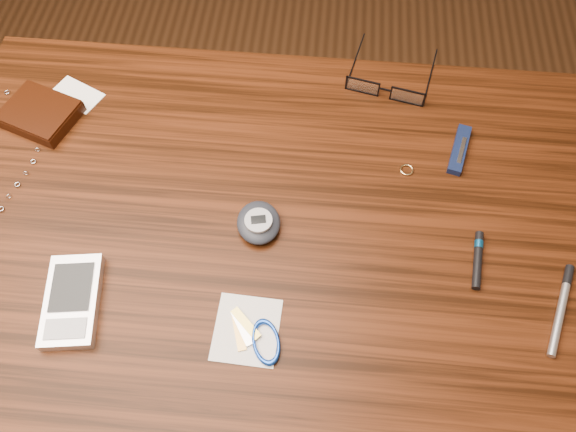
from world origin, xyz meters
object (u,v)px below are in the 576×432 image
Objects in this scene: desk at (274,270)px; pedometer at (259,222)px; eyeglasses at (386,88)px; wallet_and_card at (41,113)px; silver_pen at (562,302)px; pocket_knife at (459,150)px; pda_phone at (72,301)px; notepad_keys at (257,336)px.

desk is 12.65× the size of pedometer.
desk is at bearing -118.58° from eyeglasses.
desk is 6.70× the size of wallet_and_card.
silver_pen is at bearing -10.97° from pedometer.
pedometer is at bearing -24.46° from wallet_and_card.
pedometer reaches higher than pocket_knife.
wallet_and_card is at bearing 155.54° from pedometer.
wallet_and_card is 0.32m from pda_phone.
pedometer reaches higher than silver_pen.
silver_pen is at bearing -8.95° from desk.
eyeglasses reaches higher than pda_phone.
notepad_keys is (-0.16, -0.42, -0.01)m from eyeglasses.
pedometer is 0.62× the size of silver_pen.
desk is 10.11× the size of notepad_keys.
eyeglasses reaches higher than pocket_knife.
eyeglasses is 0.15m from pocket_knife.
desk is 0.40m from silver_pen.
silver_pen is (0.76, -0.24, -0.01)m from wallet_and_card.
wallet_and_card is (-0.38, 0.18, 0.11)m from desk.
desk is 0.33m from pocket_knife.
wallet_and_card reaches higher than desk.
pda_phone is at bearing -135.18° from eyeglasses.
pedometer is at bearing -123.50° from eyeglasses.
eyeglasses is at bearing 136.44° from pocket_knife.
pocket_knife reaches higher than silver_pen.
silver_pen is (0.12, -0.23, -0.00)m from pocket_knife.
pda_phone is at bearing 174.56° from notepad_keys.
desk is at bearing 87.75° from notepad_keys.
pedometer is 0.32m from pocket_knife.
pocket_knife is at bearing -0.68° from wallet_and_card.
pedometer is (0.36, -0.16, 0.00)m from wallet_and_card.
pda_phone is (0.13, -0.30, -0.00)m from wallet_and_card.
wallet_and_card reaches higher than silver_pen.
pda_phone reaches higher than silver_pen.
eyeglasses is (0.15, 0.28, 0.11)m from desk.
pocket_knife reaches higher than desk.
pedometer reaches higher than desk.
notepad_keys is (0.24, -0.02, -0.01)m from pda_phone.
silver_pen is at bearing -63.41° from pocket_knife.
pocket_knife is at bearing -43.56° from eyeglasses.
pedometer is 0.16m from notepad_keys.
wallet_and_card is at bearing 154.50° from desk.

